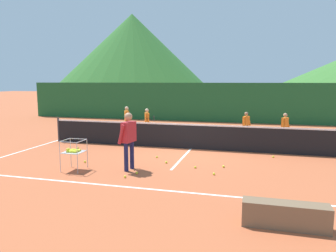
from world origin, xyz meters
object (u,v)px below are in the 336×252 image
Objects in this scene: tennis_net at (191,136)px; tennis_ball_9 at (78,148)px; student_1 at (147,119)px; student_0 at (127,118)px; tennis_ball_7 at (224,166)px; tennis_ball_5 at (166,162)px; courtside_bench at (285,215)px; tennis_ball_4 at (214,174)px; tennis_ball_10 at (85,162)px; student_2 at (246,123)px; ball_cart at (73,151)px; tennis_ball_8 at (157,157)px; tennis_ball_0 at (125,177)px; tennis_ball_1 at (195,167)px; instructor at (129,136)px; tennis_ball_2 at (137,173)px; student_3 at (285,125)px; tennis_ball_3 at (273,157)px.

tennis_net is 172.51× the size of tennis_ball_9.
student_1 is 19.27× the size of tennis_ball_9.
student_0 is at bearing 81.80° from tennis_ball_9.
student_1 is 6.37m from tennis_ball_7.
tennis_ball_5 is (3.38, -4.96, -0.79)m from student_0.
tennis_ball_7 is 0.05× the size of courtside_bench.
tennis_ball_5 is (-1.63, 0.89, 0.00)m from tennis_ball_4.
student_2 is at bearing 49.61° from tennis_ball_10.
tennis_ball_8 is (1.92, 2.07, -0.55)m from ball_cart.
student_1 is at bearing -7.91° from student_0.
tennis_ball_0 is at bearing -103.80° from tennis_net.
tennis_ball_0 is 2.21m from tennis_ball_10.
tennis_ball_1 and tennis_ball_8 have the same top height.
instructor is 5.97m from student_1.
tennis_ball_4 is (2.50, 0.12, -0.99)m from instructor.
courtside_bench reaches higher than tennis_ball_2.
tennis_ball_9 is at bearing -98.20° from student_0.
ball_cart is (-2.76, -3.82, 0.08)m from tennis_net.
student_3 is 7.66m from tennis_ball_2.
student_3 is (6.23, 0.02, -0.04)m from student_1.
ball_cart is 13.22× the size of tennis_ball_2.
student_3 is 18.38× the size of tennis_ball_5.
student_3 is at bearing 66.13° from tennis_ball_7.
student_3 is at bearing 50.33° from instructor.
student_2 reaches higher than tennis_ball_9.
student_2 reaches higher than tennis_ball_8.
ball_cart is 13.22× the size of tennis_ball_9.
student_2 reaches higher than tennis_ball_10.
tennis_ball_2 is 0.05× the size of courtside_bench.
tennis_ball_5 is (-3.96, -4.83, -0.72)m from student_3.
tennis_ball_7 is (4.23, 1.43, -0.55)m from ball_cart.
tennis_ball_1 is at bearing 18.33° from ball_cart.
student_1 is at bearing 115.26° from tennis_ball_5.
tennis_ball_1 is 1.00× the size of tennis_ball_3.
tennis_ball_7 is at bearing -95.75° from student_2.
student_2 reaches higher than tennis_net.
tennis_ball_9 is (-5.54, 2.13, 0.00)m from tennis_ball_4.
tennis_ball_4 is at bearing -41.18° from tennis_ball_1.
student_1 is 6.23m from student_3.
student_1 is 6.45m from tennis_ball_2.
tennis_ball_4 is (2.30, 0.89, 0.00)m from tennis_ball_0.
instructor is 1.24× the size of student_0.
tennis_ball_3 is (5.76, 3.14, -0.55)m from ball_cart.
tennis_ball_7 is (-1.53, -1.70, 0.00)m from tennis_ball_3.
tennis_ball_0 is 1.00× the size of tennis_ball_3.
tennis_ball_4 and tennis_ball_8 have the same top height.
courtside_bench is at bearing -28.66° from tennis_ball_10.
tennis_net is at bearing 81.75° from tennis_ball_5.
tennis_ball_0 is 0.05× the size of courtside_bench.
tennis_ball_9 is at bearing -176.62° from tennis_ball_3.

